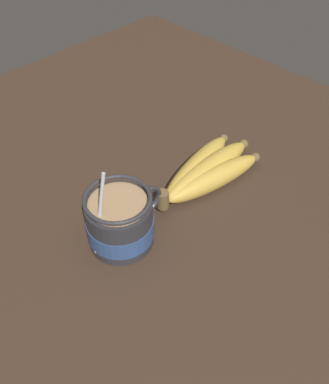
# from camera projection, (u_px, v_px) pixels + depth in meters

# --- Properties ---
(table) EXTENTS (1.09, 1.09, 0.03)m
(table) POSITION_uv_depth(u_px,v_px,m) (145.00, 212.00, 0.70)
(table) COLOR #332319
(table) RESTS_ON ground
(coffee_mug) EXTENTS (0.13, 0.10, 0.15)m
(coffee_mug) POSITION_uv_depth(u_px,v_px,m) (120.00, 222.00, 0.61)
(coffee_mug) COLOR #28282D
(coffee_mug) RESTS_ON table
(banana_bunch) EXTENTS (0.23, 0.11, 0.04)m
(banana_bunch) POSITION_uv_depth(u_px,v_px,m) (206.00, 171.00, 0.72)
(banana_bunch) COLOR brown
(banana_bunch) RESTS_ON table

